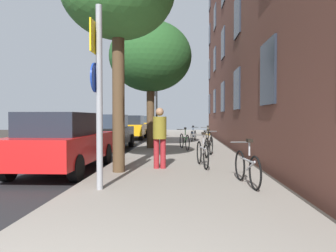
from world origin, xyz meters
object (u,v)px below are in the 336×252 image
object	(u,v)px
tree_far	(150,57)
bicycle_2	(209,146)
bicycle_1	(202,153)
pedestrian_0	(160,134)
car_2	(132,127)
bicycle_4	(207,137)
bicycle_5	(193,135)
sign_post	(98,86)
car_0	(63,141)
car_1	(108,132)
bicycle_0	(247,167)
car_3	(142,125)
bicycle_3	(184,141)
traffic_light	(155,100)

from	to	relation	value
tree_far	bicycle_2	xyz separation A→B (m)	(2.41, -3.06, -3.72)
bicycle_1	pedestrian_0	bearing A→B (deg)	-162.93
bicycle_2	car_2	distance (m)	11.25
bicycle_4	bicycle_5	distance (m)	2.48
tree_far	car_2	size ratio (longest dim) A/B	1.40
sign_post	pedestrian_0	size ratio (longest dim) A/B	2.14
car_0	car_1	bearing A→B (deg)	92.23
car_0	bicycle_2	bearing A→B (deg)	33.66
bicycle_1	car_1	size ratio (longest dim) A/B	0.39
bicycle_0	car_3	size ratio (longest dim) A/B	0.39
bicycle_3	car_1	bearing A→B (deg)	165.24
tree_far	bicycle_5	distance (m)	5.95
sign_post	car_2	size ratio (longest dim) A/B	0.86
bicycle_3	car_0	bearing A→B (deg)	-122.58
bicycle_3	pedestrian_0	size ratio (longest dim) A/B	1.03
bicycle_2	car_3	size ratio (longest dim) A/B	0.39
traffic_light	car_2	world-z (taller)	traffic_light
bicycle_0	pedestrian_0	xyz separation A→B (m)	(-1.95, 2.04, 0.57)
sign_post	car_2	distance (m)	15.83
pedestrian_0	car_0	distance (m)	2.66
bicycle_0	car_2	world-z (taller)	car_2
tree_far	car_1	xyz separation A→B (m)	(-2.01, 0.27, -3.38)
sign_post	car_0	bearing A→B (deg)	123.24
traffic_light	bicycle_0	size ratio (longest dim) A/B	2.22
pedestrian_0	car_3	bearing A→B (deg)	98.91
bicycle_3	traffic_light	bearing A→B (deg)	106.30
sign_post	car_3	xyz separation A→B (m)	(-2.22, 22.92, -1.26)
bicycle_2	bicycle_3	world-z (taller)	bicycle_2
sign_post	car_2	bearing A→B (deg)	97.19
bicycle_4	car_0	distance (m)	8.81
traffic_light	car_3	distance (m)	9.17
traffic_light	bicycle_2	xyz separation A→B (m)	(2.74, -8.80, -2.08)
tree_far	car_0	world-z (taller)	tree_far
bicycle_1	bicycle_4	world-z (taller)	same
sign_post	tree_far	xyz separation A→B (m)	(0.10, 8.41, 2.13)
sign_post	car_1	world-z (taller)	sign_post
bicycle_5	car_3	size ratio (longest dim) A/B	0.41
car_2	bicycle_3	bearing A→B (deg)	-65.46
pedestrian_0	car_2	size ratio (longest dim) A/B	0.40
sign_post	traffic_light	size ratio (longest dim) A/B	0.98
tree_far	car_2	world-z (taller)	tree_far
bicycle_1	car_3	bearing A→B (deg)	102.32
bicycle_3	car_3	bearing A→B (deg)	104.25
bicycle_2	traffic_light	bearing A→B (deg)	107.32
car_1	pedestrian_0	bearing A→B (deg)	-64.65
bicycle_2	car_3	distance (m)	18.20
car_0	sign_post	bearing A→B (deg)	-56.76
bicycle_2	bicycle_3	size ratio (longest dim) A/B	0.95
sign_post	bicycle_4	distance (m)	10.64
sign_post	pedestrian_0	xyz separation A→B (m)	(0.98, 2.58, -1.04)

